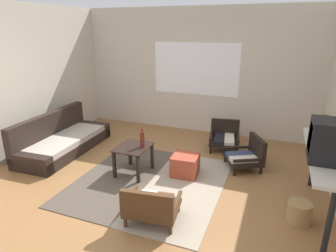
% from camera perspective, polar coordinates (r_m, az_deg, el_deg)
% --- Properties ---
extents(ground_plane, '(7.80, 7.80, 0.00)m').
position_cam_1_polar(ground_plane, '(4.26, -6.77, -13.40)').
color(ground_plane, olive).
extents(far_wall_with_window, '(5.60, 0.13, 2.70)m').
position_cam_1_polar(far_wall_with_window, '(6.53, 5.59, 10.64)').
color(far_wall_with_window, beige).
rests_on(far_wall_with_window, ground).
extents(area_rug, '(2.18, 2.32, 0.01)m').
position_cam_1_polar(area_rug, '(4.56, -3.56, -10.88)').
color(area_rug, '#4C4238').
rests_on(area_rug, ground).
extents(couch, '(0.89, 2.03, 0.72)m').
position_cam_1_polar(couch, '(5.93, -20.13, -2.68)').
color(couch, black).
rests_on(couch, ground).
extents(coffee_table, '(0.50, 0.59, 0.47)m').
position_cam_1_polar(coffee_table, '(4.68, -6.81, -5.20)').
color(coffee_table, black).
rests_on(coffee_table, ground).
extents(armchair_by_window, '(0.65, 0.70, 0.53)m').
position_cam_1_polar(armchair_by_window, '(5.79, 11.05, -1.98)').
color(armchair_by_window, black).
rests_on(armchair_by_window, ground).
extents(armchair_striped_foreground, '(0.70, 0.61, 0.52)m').
position_cam_1_polar(armchair_striped_foreground, '(3.60, -3.36, -15.39)').
color(armchair_striped_foreground, '#472D19').
rests_on(armchair_striped_foreground, ground).
extents(armchair_corner, '(0.74, 0.75, 0.55)m').
position_cam_1_polar(armchair_corner, '(5.06, 15.37, -5.48)').
color(armchair_corner, black).
rests_on(armchair_corner, ground).
extents(ottoman_orange, '(0.44, 0.44, 0.34)m').
position_cam_1_polar(ottoman_orange, '(4.70, 3.37, -7.69)').
color(ottoman_orange, '#993D28').
rests_on(ottoman_orange, ground).
extents(console_shelf, '(0.41, 1.77, 0.88)m').
position_cam_1_polar(console_shelf, '(3.90, 28.46, -5.85)').
color(console_shelf, beige).
rests_on(console_shelf, ground).
extents(crt_television, '(0.45, 0.40, 0.46)m').
position_cam_1_polar(crt_television, '(3.54, 29.64, -2.69)').
color(crt_television, black).
rests_on(crt_television, console_shelf).
extents(clay_vase, '(0.25, 0.25, 0.31)m').
position_cam_1_polar(clay_vase, '(4.30, 28.22, -0.56)').
color(clay_vase, brown).
rests_on(clay_vase, console_shelf).
extents(glass_bottle, '(0.08, 0.08, 0.31)m').
position_cam_1_polar(glass_bottle, '(4.56, -5.10, -2.60)').
color(glass_bottle, '#5B2319').
rests_on(glass_bottle, coffee_table).
extents(wicker_basket, '(0.28, 0.28, 0.26)m').
position_cam_1_polar(wicker_basket, '(4.01, 24.40, -15.18)').
color(wicker_basket, '#9E7A4C').
rests_on(wicker_basket, ground).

